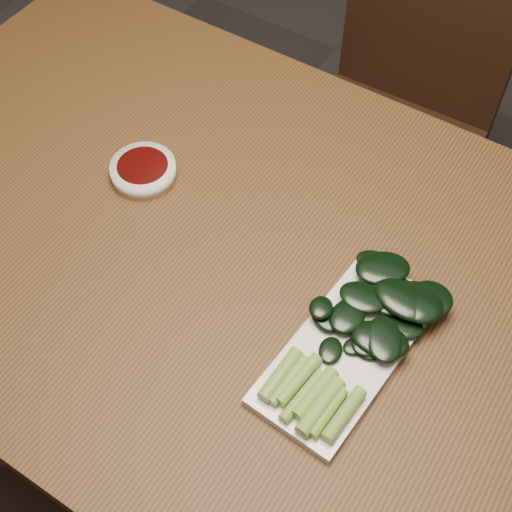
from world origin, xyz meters
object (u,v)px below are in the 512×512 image
at_px(sauce_bowl, 143,171).
at_px(gai_lan, 368,328).
at_px(serving_plate, 347,349).
at_px(table, 267,295).
at_px(chair_far, 397,113).

xyz_separation_m(sauce_bowl, gai_lan, (0.42, -0.07, 0.01)).
height_order(sauce_bowl, serving_plate, sauce_bowl).
relative_size(table, gai_lan, 4.65).
bearing_deg(chair_far, serving_plate, -73.66).
bearing_deg(gai_lan, serving_plate, -109.57).
xyz_separation_m(table, gai_lan, (0.17, -0.03, 0.10)).
relative_size(sauce_bowl, gai_lan, 0.33).
bearing_deg(chair_far, sauce_bowl, -107.46).
bearing_deg(chair_far, table, -85.05).
distance_m(table, sauce_bowl, 0.27).
bearing_deg(table, serving_plate, -20.23).
distance_m(serving_plate, gai_lan, 0.04).
xyz_separation_m(chair_far, sauce_bowl, (-0.17, -0.61, 0.28)).
distance_m(table, chair_far, 0.69).
height_order(table, sauce_bowl, sauce_bowl).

